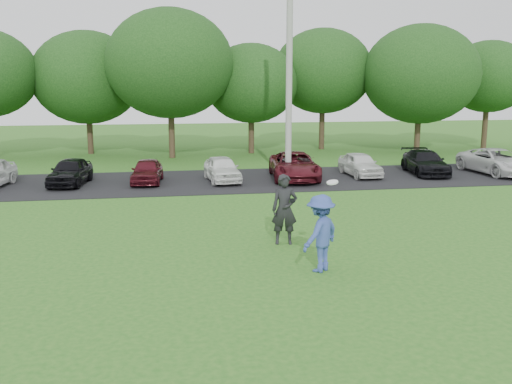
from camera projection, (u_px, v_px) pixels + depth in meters
ground at (281, 274)px, 13.38m from camera, size 100.00×100.00×0.00m
parking_lot at (221, 181)px, 25.97m from camera, size 32.00×6.50×0.03m
utility_pole at (289, 61)px, 25.02m from camera, size 0.28×0.28×10.64m
frisbee_player at (320, 233)px, 13.46m from camera, size 1.36×1.30×2.21m
camera_bystander at (285, 209)px, 15.73m from camera, size 0.77×0.56×1.95m
parked_cars at (228, 168)px, 25.83m from camera, size 29.21×4.99×1.24m
tree_row at (228, 74)px, 34.73m from camera, size 42.39×9.85×8.64m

